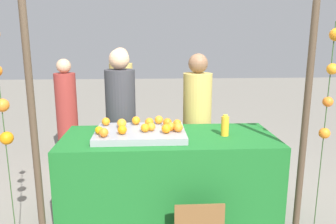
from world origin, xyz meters
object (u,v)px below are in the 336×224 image
Objects in this scene: stall_counter at (169,178)px; vendor_left at (121,128)px; orange_0 at (149,122)px; juice_bottle at (225,126)px; orange_1 at (122,130)px; vendor_right at (197,129)px.

stall_counter is 1.21× the size of vendor_left.
juice_bottle reaches higher than orange_0.
orange_0 is at bearing -57.27° from vendor_left.
orange_0 is (-0.19, 0.14, 0.54)m from stall_counter.
orange_0 is 0.74m from juice_bottle.
juice_bottle is (0.53, -0.03, 0.53)m from stall_counter.
orange_1 is 1.13m from vendor_right.
vendor_left is at bearing 147.46° from juice_bottle.
stall_counter is 9.84× the size of juice_bottle.
vendor_left is (-0.51, 0.64, 0.34)m from stall_counter.
stall_counter is 0.88m from vendor_left.
juice_bottle is 1.25m from vendor_left.
orange_1 is at bearing -136.12° from vendor_right.
orange_1 reaches higher than stall_counter.
juice_bottle is at bearing 6.00° from orange_1.
orange_0 is at bearing 143.18° from stall_counter.
vendor_left is (-1.04, 0.66, -0.19)m from juice_bottle.
stall_counter is 1.25× the size of vendor_right.
vendor_left reaches higher than juice_bottle.
vendor_right is at bearing 42.23° from orange_0.
vendor_right is at bearing 60.31° from stall_counter.
vendor_left is at bearing 95.58° from orange_1.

